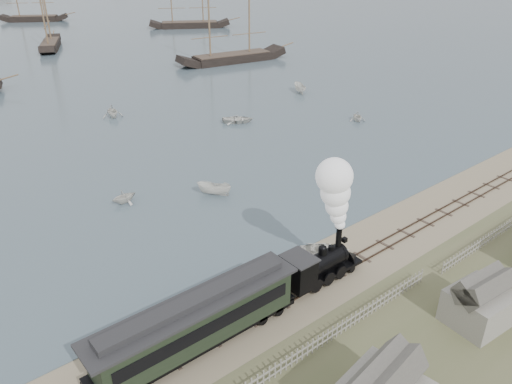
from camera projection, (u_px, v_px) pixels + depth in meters
ground at (328, 255)px, 41.54m from camera, size 600.00×600.00×0.00m
rail_track at (346, 266)px, 40.14m from camera, size 120.00×1.80×0.16m
picket_fence_west at (337, 337)px, 33.05m from camera, size 19.00×0.10×1.20m
picket_fence_east at (490, 242)px, 43.39m from camera, size 15.00×0.10×1.20m
shed_mid at (475, 322)px, 34.37m from camera, size 4.00×3.50×3.60m
locomotive at (333, 228)px, 37.09m from camera, size 7.56×2.82×9.42m
passenger_coach at (197, 321)px, 31.21m from camera, size 14.58×2.81×3.54m
beached_dinghy at (325, 251)px, 41.39m from camera, size 4.89×5.07×0.86m
rowboat_1 at (124, 196)px, 49.42m from camera, size 2.39×2.72×1.36m
rowboat_2 at (214, 189)px, 50.83m from camera, size 3.54×3.32×1.37m
rowboat_3 at (238, 119)px, 71.10m from camera, size 5.13×5.41×0.91m
rowboat_4 at (357, 116)px, 71.50m from camera, size 3.45×3.31×1.40m
rowboat_5 at (300, 88)px, 84.64m from camera, size 4.21×3.07×1.53m
rowboat_7 at (112, 111)px, 73.02m from camera, size 4.08×3.73×1.82m
schooner_3 at (43, 4)px, 114.37m from camera, size 10.82×17.46×20.00m
schooner_4 at (231, 12)px, 101.63m from camera, size 24.60×9.32×20.00m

